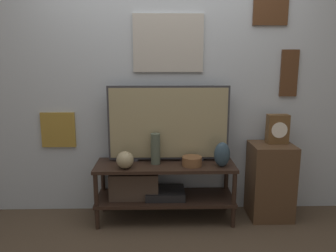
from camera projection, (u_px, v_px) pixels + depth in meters
The scene contains 10 objects.
ground_plane at pixel (166, 232), 2.88m from camera, with size 12.00×12.00×0.00m, color #4C3D2D.
wall_back at pixel (165, 74), 3.10m from camera, with size 6.40×0.08×2.70m.
media_console at pixel (154, 185), 3.05m from camera, with size 1.28×0.42×0.55m.
television at pixel (169, 123), 3.03m from camera, with size 1.12×0.05×0.71m.
vase_urn_stoneware at pixel (222, 154), 2.91m from camera, with size 0.14×0.11×0.22m.
vase_wide_bowl at pixel (192, 161), 2.95m from camera, with size 0.18×0.18×0.08m.
vase_tall_ceramic at pixel (155, 149), 2.98m from camera, with size 0.09×0.09×0.28m.
vase_round_glass at pixel (125, 160), 2.87m from camera, with size 0.15×0.15×0.15m.
side_table at pixel (270, 181), 3.10m from camera, with size 0.39×0.36×0.72m.
mantel_clock at pixel (278, 129), 3.04m from camera, with size 0.19×0.11×0.27m.
Camera 1 is at (-0.04, -2.63, 1.49)m, focal length 35.00 mm.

